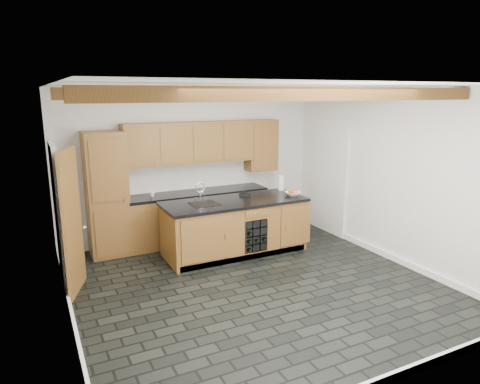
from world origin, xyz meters
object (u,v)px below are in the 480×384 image
object	(u,v)px
island	(235,227)
fruit_bowl	(293,194)
paper_towel	(281,183)
kitchen_scale	(245,194)

from	to	relation	value
island	fruit_bowl	xyz separation A→B (m)	(1.07, -0.13, 0.50)
island	paper_towel	bearing A→B (deg)	16.40
kitchen_scale	paper_towel	xyz separation A→B (m)	(0.80, 0.08, 0.11)
kitchen_scale	paper_towel	size ratio (longest dim) A/B	0.80
fruit_bowl	paper_towel	xyz separation A→B (m)	(0.04, 0.46, 0.11)
fruit_bowl	paper_towel	bearing A→B (deg)	85.02
island	kitchen_scale	distance (m)	0.64
kitchen_scale	paper_towel	bearing A→B (deg)	27.32
kitchen_scale	fruit_bowl	bearing A→B (deg)	-4.89
kitchen_scale	fruit_bowl	distance (m)	0.85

